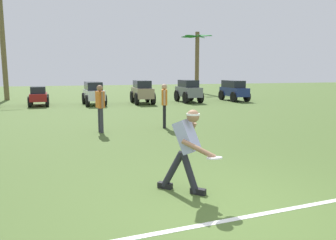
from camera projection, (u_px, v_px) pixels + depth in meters
The scene contains 13 objects.
ground_plane at pixel (231, 208), 4.91m from camera, with size 80.00×80.00×0.00m, color #49632B.
field_line_paint at pixel (242, 218), 4.58m from camera, with size 23.84×0.10×0.01m, color white.
frisbee_thrower at pixel (186, 146), 5.44m from camera, with size 0.76×0.94×1.42m.
frisbee_in_flight at pixel (214, 158), 5.02m from camera, with size 0.28×0.28×0.06m.
teammate_near_sideline at pixel (100, 104), 10.69m from camera, with size 0.29×0.49×1.56m.
teammate_midfield at pixel (164, 102), 11.54m from camera, with size 0.28×0.49×1.56m.
parked_car_slot_c at pixel (39, 96), 18.75m from camera, with size 1.23×2.26×1.10m.
parked_car_slot_d at pixel (94, 93), 19.22m from camera, with size 1.36×2.48×1.34m.
parked_car_slot_e at pixel (142, 91), 19.90m from camera, with size 1.18×2.36×1.40m.
parked_car_slot_f at pixel (188, 90), 20.80m from camera, with size 1.27×2.40×1.40m.
parked_car_slot_g at pixel (234, 90), 21.70m from camera, with size 1.23×2.44×1.34m.
palm_tree_far_left at pixel (3, 36), 21.63m from camera, with size 3.21×3.35×7.40m.
palm_tree_left_of_centre at pixel (197, 56), 29.10m from camera, with size 3.01×3.31×5.33m.
Camera 1 is at (-2.14, -4.24, 2.06)m, focal length 35.00 mm.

